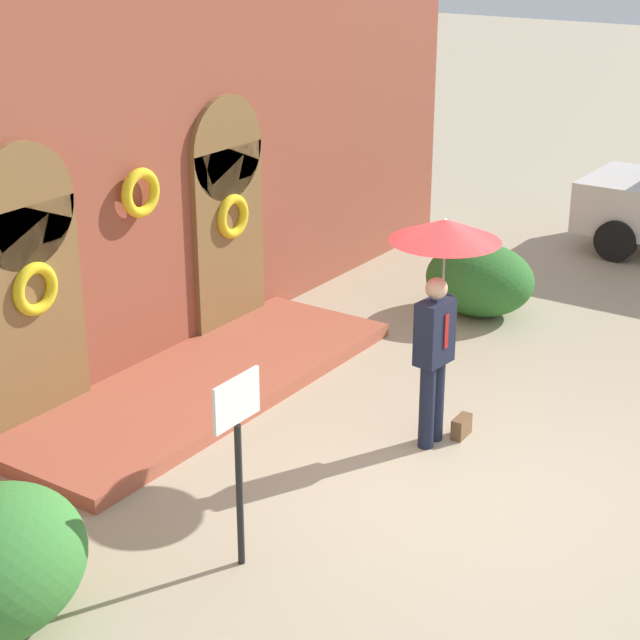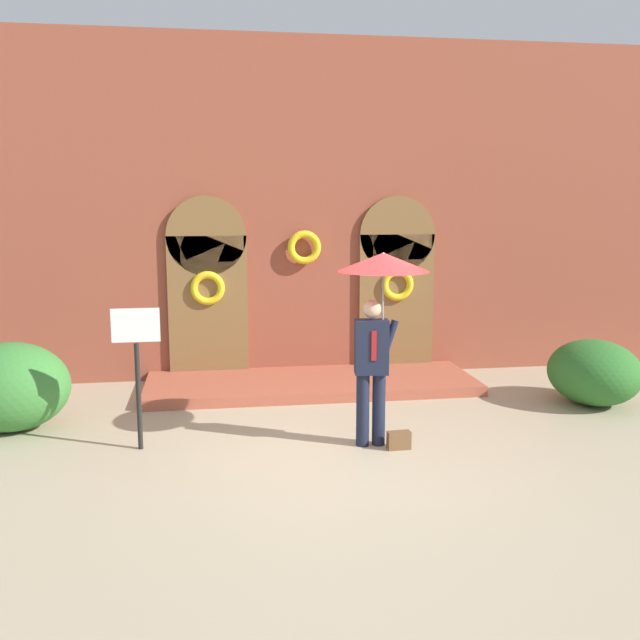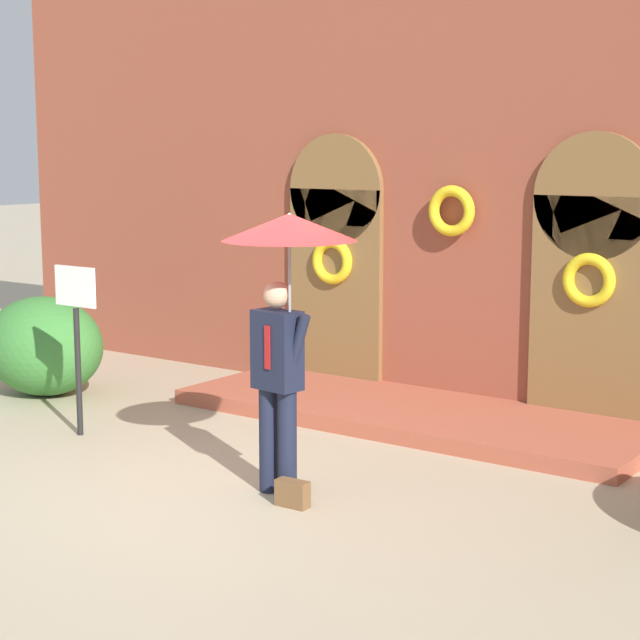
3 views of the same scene
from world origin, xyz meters
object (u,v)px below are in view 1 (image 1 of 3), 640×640
at_px(handbag, 461,427).
at_px(person_with_umbrella, 442,264).
at_px(sign_post, 238,440).
at_px(shrub_right, 480,279).

bearing_deg(handbag, person_with_umbrella, 133.53).
bearing_deg(sign_post, shrub_right, 8.57).
relative_size(person_with_umbrella, handbag, 8.44).
height_order(person_with_umbrella, shrub_right, person_with_umbrella).
bearing_deg(handbag, sign_post, 168.46).
xyz_separation_m(handbag, sign_post, (-3.09, 0.49, 1.05)).
relative_size(sign_post, shrub_right, 1.16).
xyz_separation_m(handbag, shrub_right, (3.34, 1.46, 0.37)).
distance_m(person_with_umbrella, shrub_right, 4.03).
height_order(person_with_umbrella, handbag, person_with_umbrella).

